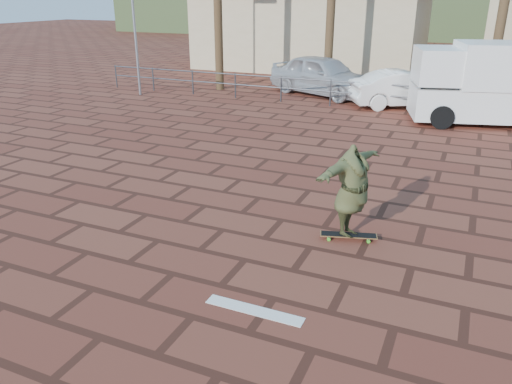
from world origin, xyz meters
The scene contains 10 objects.
ground centered at (0.00, 0.00, 0.00)m, with size 120.00×120.00×0.00m, color brown.
paint_stripe centered at (0.70, -1.20, 0.00)m, with size 1.40×0.22×0.01m, color white.
guardrail centered at (0.00, 12.00, 0.68)m, with size 24.06×0.06×1.00m.
building_west centered at (-6.00, 22.00, 2.28)m, with size 12.60×7.60×4.50m.
hill_front centered at (0.00, 50.00, 3.00)m, with size 70.00×18.00×6.00m, color #384C28.
longboard centered at (1.35, 1.39, 0.08)m, with size 1.00×0.49×0.10m.
skateboarder centered at (1.35, 1.39, 0.91)m, with size 2.00×0.54×1.63m, color #474A28.
campervan centered at (3.54, 11.51, 1.35)m, with size 5.33×3.28×2.57m.
car_silver centered at (-2.94, 14.08, 0.82)m, with size 1.93×4.81×1.64m, color #AEB1B5.
car_white centered at (0.60, 13.00, 0.67)m, with size 1.42×4.08×1.35m, color white.
Camera 1 is at (3.01, -6.40, 4.01)m, focal length 35.00 mm.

